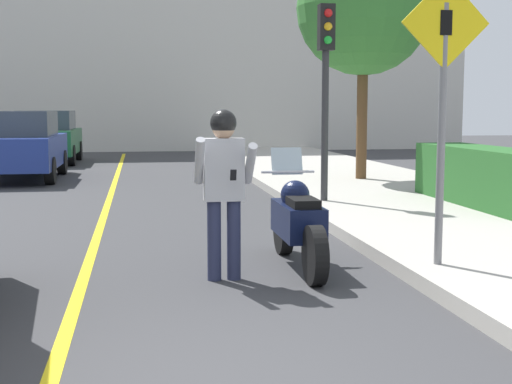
# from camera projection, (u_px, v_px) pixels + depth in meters

# --- Properties ---
(road_center_line) EXTENTS (0.12, 36.00, 0.01)m
(road_center_line) POSITION_uv_depth(u_px,v_px,m) (98.00, 233.00, 9.97)
(road_center_line) COLOR yellow
(road_center_line) RESTS_ON ground
(building_backdrop) EXTENTS (28.00, 1.20, 9.76)m
(building_backdrop) POSITION_uv_depth(u_px,v_px,m) (137.00, 32.00, 29.10)
(building_backdrop) COLOR beige
(building_backdrop) RESTS_ON ground
(motorcycle) EXTENTS (0.62, 2.16, 1.28)m
(motorcycle) POSITION_uv_depth(u_px,v_px,m) (298.00, 223.00, 7.74)
(motorcycle) COLOR black
(motorcycle) RESTS_ON ground
(person_biker) EXTENTS (0.59, 0.47, 1.72)m
(person_biker) POSITION_uv_depth(u_px,v_px,m) (224.00, 176.00, 7.12)
(person_biker) COLOR #282D4C
(person_biker) RESTS_ON ground
(crossing_sign) EXTENTS (0.91, 0.08, 2.86)m
(crossing_sign) POSITION_uv_depth(u_px,v_px,m) (443.00, 94.00, 7.04)
(crossing_sign) COLOR slate
(crossing_sign) RESTS_ON sidewalk_curb
(traffic_light) EXTENTS (0.26, 0.30, 3.31)m
(traffic_light) POSITION_uv_depth(u_px,v_px,m) (326.00, 64.00, 12.00)
(traffic_light) COLOR #2D2D30
(traffic_light) RESTS_ON sidewalk_curb
(hedge_row) EXTENTS (0.90, 3.59, 0.94)m
(hedge_row) POSITION_uv_depth(u_px,v_px,m) (483.00, 176.00, 11.79)
(hedge_row) COLOR #286028
(hedge_row) RESTS_ON sidewalk_curb
(street_tree) EXTENTS (2.99, 2.99, 5.30)m
(street_tree) POSITION_uv_depth(u_px,v_px,m) (364.00, 8.00, 15.74)
(street_tree) COLOR brown
(street_tree) RESTS_ON sidewalk_curb
(parked_car_blue) EXTENTS (1.88, 4.20, 1.68)m
(parked_car_blue) POSITION_uv_depth(u_px,v_px,m) (21.00, 145.00, 17.40)
(parked_car_blue) COLOR black
(parked_car_blue) RESTS_ON ground
(parked_car_green) EXTENTS (1.88, 4.20, 1.68)m
(parked_car_green) POSITION_uv_depth(u_px,v_px,m) (48.00, 137.00, 22.73)
(parked_car_green) COLOR black
(parked_car_green) RESTS_ON ground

